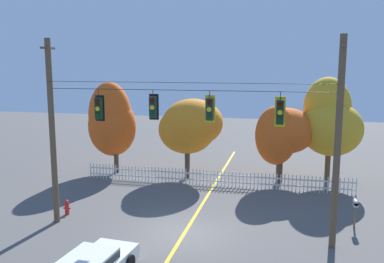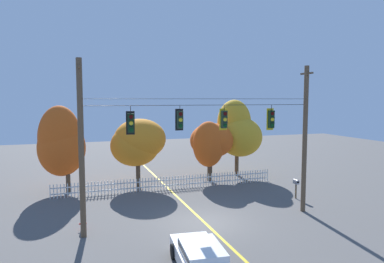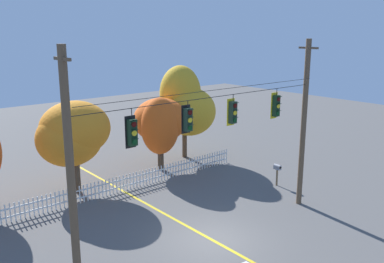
# 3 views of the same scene
# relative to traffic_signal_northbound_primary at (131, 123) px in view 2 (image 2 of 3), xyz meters

# --- Properties ---
(ground) EXTENTS (80.00, 80.00, 0.00)m
(ground) POSITION_rel_traffic_signal_northbound_primary_xyz_m (3.95, -0.01, -5.56)
(ground) COLOR #565451
(lane_centerline_stripe) EXTENTS (0.16, 36.00, 0.01)m
(lane_centerline_stripe) POSITION_rel_traffic_signal_northbound_primary_xyz_m (3.95, -0.01, -5.55)
(lane_centerline_stripe) COLOR gold
(lane_centerline_stripe) RESTS_ON ground
(signal_support_span) EXTENTS (12.95, 1.10, 8.68)m
(signal_support_span) POSITION_rel_traffic_signal_northbound_primary_xyz_m (3.95, -0.01, -1.14)
(signal_support_span) COLOR brown
(signal_support_span) RESTS_ON ground
(traffic_signal_northbound_primary) EXTENTS (0.43, 0.38, 1.46)m
(traffic_signal_northbound_primary) POSITION_rel_traffic_signal_northbound_primary_xyz_m (0.00, 0.00, 0.00)
(traffic_signal_northbound_primary) COLOR black
(traffic_signal_westbound_side) EXTENTS (0.43, 0.38, 1.32)m
(traffic_signal_westbound_side) POSITION_rel_traffic_signal_northbound_primary_xyz_m (2.56, -0.00, 0.12)
(traffic_signal_westbound_side) COLOR black
(traffic_signal_eastbound_side) EXTENTS (0.43, 0.38, 1.37)m
(traffic_signal_eastbound_side) POSITION_rel_traffic_signal_northbound_primary_xyz_m (5.06, -0.00, 0.09)
(traffic_signal_eastbound_side) COLOR black
(traffic_signal_northbound_secondary) EXTENTS (0.43, 0.38, 1.45)m
(traffic_signal_northbound_secondary) POSITION_rel_traffic_signal_northbound_primary_xyz_m (7.98, 0.00, 0.04)
(traffic_signal_northbound_secondary) COLOR black
(white_picket_fence) EXTENTS (16.73, 0.06, 0.98)m
(white_picket_fence) POSITION_rel_traffic_signal_northbound_primary_xyz_m (3.97, 7.59, -5.06)
(white_picket_fence) COLOR white
(white_picket_fence) RESTS_ON ground
(autumn_maple_near_fence) EXTENTS (3.38, 2.83, 6.29)m
(autumn_maple_near_fence) POSITION_rel_traffic_signal_northbound_primary_xyz_m (-3.65, 9.52, -2.03)
(autumn_maple_near_fence) COLOR #473828
(autumn_maple_near_fence) RESTS_ON ground
(autumn_maple_mid) EXTENTS (4.31, 3.81, 5.23)m
(autumn_maple_mid) POSITION_rel_traffic_signal_northbound_primary_xyz_m (1.97, 9.56, -2.13)
(autumn_maple_mid) COLOR #473828
(autumn_maple_mid) RESTS_ON ground
(autumn_oak_far_east) EXTENTS (3.73, 3.61, 4.95)m
(autumn_oak_far_east) POSITION_rel_traffic_signal_northbound_primary_xyz_m (8.01, 9.45, -2.35)
(autumn_oak_far_east) COLOR #473828
(autumn_oak_far_east) RESTS_ON ground
(autumn_maple_far_west) EXTENTS (3.84, 3.93, 6.69)m
(autumn_maple_far_west) POSITION_rel_traffic_signal_northbound_primary_xyz_m (10.92, 10.44, -1.62)
(autumn_maple_far_west) COLOR brown
(autumn_maple_far_west) RESTS_ON ground
(parked_car) EXTENTS (2.17, 4.75, 1.15)m
(parked_car) POSITION_rel_traffic_signal_northbound_primary_xyz_m (1.85, -5.26, -4.95)
(parked_car) COLOR white
(parked_car) RESTS_ON ground
(fire_hydrant) EXTENTS (0.38, 0.22, 0.76)m
(fire_hydrant) POSITION_rel_traffic_signal_northbound_primary_xyz_m (-2.40, 0.98, -5.18)
(fire_hydrant) COLOR red
(fire_hydrant) RESTS_ON ground
(roadside_mailbox) EXTENTS (0.25, 0.44, 1.32)m
(roadside_mailbox) POSITION_rel_traffic_signal_northbound_primary_xyz_m (11.50, 2.47, -4.49)
(roadside_mailbox) COLOR brown
(roadside_mailbox) RESTS_ON ground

